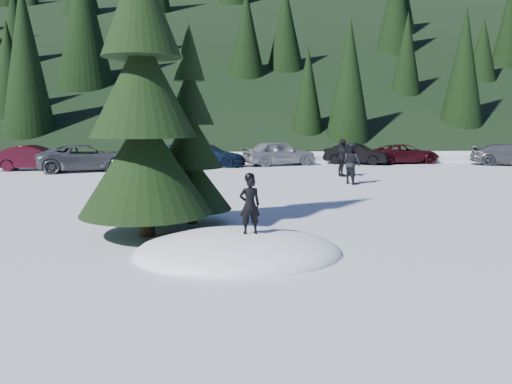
{
  "coord_description": "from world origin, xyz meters",
  "views": [
    {
      "loc": [
        -0.21,
        -10.36,
        2.84
      ],
      "look_at": [
        0.48,
        1.55,
        1.1
      ],
      "focal_mm": 35.0,
      "sensor_mm": 36.0,
      "label": 1
    }
  ],
  "objects": [
    {
      "name": "car_7",
      "position": [
        17.3,
        19.67,
        0.66
      ],
      "size": [
        4.88,
        3.34,
        1.31
      ],
      "primitive_type": "imported",
      "rotation": [
        0.0,
        0.0,
        1.2
      ],
      "color": "#44454B",
      "rests_on": "ground"
    },
    {
      "name": "car_6",
      "position": [
        11.32,
        21.47,
        0.62
      ],
      "size": [
        4.69,
        2.68,
        1.23
      ],
      "primitive_type": "imported",
      "rotation": [
        0.0,
        0.0,
        1.72
      ],
      "color": "#32090F",
      "rests_on": "ground"
    },
    {
      "name": "car_1",
      "position": [
        -11.01,
        18.28,
        0.7
      ],
      "size": [
        4.32,
        1.76,
        1.39
      ],
      "primitive_type": "imported",
      "rotation": [
        0.0,
        0.0,
        1.64
      ],
      "color": "#340913",
      "rests_on": "ground"
    },
    {
      "name": "car_3",
      "position": [
        -1.4,
        20.09,
        0.67
      ],
      "size": [
        4.96,
        3.02,
        1.34
      ],
      "primitive_type": "imported",
      "rotation": [
        0.0,
        0.0,
        1.31
      ],
      "color": "#0E1B33",
      "rests_on": "ground"
    },
    {
      "name": "adult_0",
      "position": [
        5.28,
        11.31,
        0.92
      ],
      "size": [
        1.03,
        1.12,
        1.84
      ],
      "primitive_type": "imported",
      "rotation": [
        0.0,
        0.0,
        2.05
      ],
      "color": "black",
      "rests_on": "ground"
    },
    {
      "name": "spruce_short",
      "position": [
        -1.2,
        3.2,
        2.1
      ],
      "size": [
        2.2,
        2.2,
        5.37
      ],
      "color": "black",
      "rests_on": "ground"
    },
    {
      "name": "car_5",
      "position": [
        8.01,
        21.04,
        0.66
      ],
      "size": [
        4.24,
        2.87,
        1.32
      ],
      "primitive_type": "imported",
      "rotation": [
        0.0,
        0.0,
        1.16
      ],
      "color": "black",
      "rests_on": "ground"
    },
    {
      "name": "forest_hillside",
      "position": [
        0.0,
        54.0,
        12.5
      ],
      "size": [
        200.0,
        60.0,
        25.0
      ],
      "primitive_type": null,
      "color": "black",
      "rests_on": "ground"
    },
    {
      "name": "ground",
      "position": [
        0.0,
        0.0,
        0.0
      ],
      "size": [
        200.0,
        200.0,
        0.0
      ],
      "primitive_type": "plane",
      "color": "white",
      "rests_on": "ground"
    },
    {
      "name": "car_2",
      "position": [
        -8.0,
        17.65,
        0.73
      ],
      "size": [
        5.77,
        4.11,
        1.46
      ],
      "primitive_type": "imported",
      "rotation": [
        0.0,
        0.0,
        1.93
      ],
      "color": "#46494D",
      "rests_on": "ground"
    },
    {
      "name": "car_4",
      "position": [
        3.0,
        20.48,
        0.77
      ],
      "size": [
        4.87,
        3.14,
        1.54
      ],
      "primitive_type": "imported",
      "rotation": [
        0.0,
        0.0,
        1.89
      ],
      "color": "gray",
      "rests_on": "ground"
    },
    {
      "name": "adult_1",
      "position": [
        5.5,
        14.16,
        0.94
      ],
      "size": [
        0.68,
        1.18,
        1.88
      ],
      "primitive_type": "imported",
      "rotation": [
        0.0,
        0.0,
        1.78
      ],
      "color": "black",
      "rests_on": "ground"
    },
    {
      "name": "child_skier",
      "position": [
        0.25,
        -0.18,
        1.08
      ],
      "size": [
        0.47,
        0.34,
        1.2
      ],
      "primitive_type": "imported",
      "rotation": [
        0.0,
        0.0,
        3.28
      ],
      "color": "black",
      "rests_on": "snow_mound"
    },
    {
      "name": "spruce_tall",
      "position": [
        -2.2,
        1.8,
        3.32
      ],
      "size": [
        3.2,
        3.2,
        8.6
      ],
      "color": "black",
      "rests_on": "ground"
    },
    {
      "name": "snow_mound",
      "position": [
        0.0,
        0.0,
        0.0
      ],
      "size": [
        4.48,
        3.52,
        0.96
      ],
      "primitive_type": "ellipsoid",
      "color": "white",
      "rests_on": "ground"
    }
  ]
}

